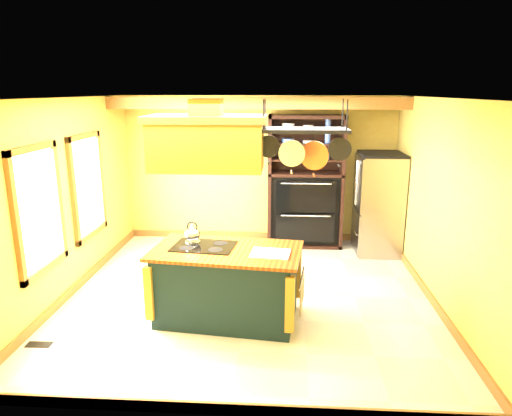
# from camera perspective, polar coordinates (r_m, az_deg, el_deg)

# --- Properties ---
(floor) EXTENTS (5.00, 5.00, 0.00)m
(floor) POSITION_cam_1_polar(r_m,az_deg,el_deg) (6.57, -0.85, -10.66)
(floor) COLOR beige
(floor) RESTS_ON ground
(ceiling) EXTENTS (5.00, 5.00, 0.00)m
(ceiling) POSITION_cam_1_polar(r_m,az_deg,el_deg) (5.94, -0.95, 13.62)
(ceiling) COLOR white
(ceiling) RESTS_ON wall_back
(wall_back) EXTENTS (5.00, 0.02, 2.70)m
(wall_back) POSITION_cam_1_polar(r_m,az_deg,el_deg) (8.56, 0.42, 4.83)
(wall_back) COLOR gold
(wall_back) RESTS_ON floor
(wall_front) EXTENTS (5.00, 0.02, 2.70)m
(wall_front) POSITION_cam_1_polar(r_m,az_deg,el_deg) (3.74, -3.93, -8.22)
(wall_front) COLOR gold
(wall_front) RESTS_ON floor
(wall_left) EXTENTS (0.02, 5.00, 2.70)m
(wall_left) POSITION_cam_1_polar(r_m,az_deg,el_deg) (6.78, -22.46, 1.11)
(wall_left) COLOR gold
(wall_left) RESTS_ON floor
(wall_right) EXTENTS (0.02, 5.00, 2.70)m
(wall_right) POSITION_cam_1_polar(r_m,az_deg,el_deg) (6.42, 21.93, 0.47)
(wall_right) COLOR gold
(wall_right) RESTS_ON floor
(ceiling_beam) EXTENTS (5.00, 0.15, 0.20)m
(ceiling_beam) POSITION_cam_1_polar(r_m,az_deg,el_deg) (7.64, 0.09, 13.01)
(ceiling_beam) COLOR #905E2C
(ceiling_beam) RESTS_ON ceiling
(window_near) EXTENTS (0.06, 1.06, 1.56)m
(window_near) POSITION_cam_1_polar(r_m,az_deg,el_deg) (6.07, -25.45, -0.20)
(window_near) COLOR #905E2C
(window_near) RESTS_ON wall_left
(window_far) EXTENTS (0.06, 1.06, 1.56)m
(window_far) POSITION_cam_1_polar(r_m,az_deg,el_deg) (7.29, -20.24, 2.60)
(window_far) COLOR #905E2C
(window_far) RESTS_ON wall_left
(kitchen_island) EXTENTS (1.90, 1.20, 1.11)m
(kitchen_island) POSITION_cam_1_polar(r_m,az_deg,el_deg) (5.74, -3.66, -9.41)
(kitchen_island) COLOR black
(kitchen_island) RESTS_ON floor
(range_hood) EXTENTS (1.35, 0.76, 0.80)m
(range_hood) POSITION_cam_1_polar(r_m,az_deg,el_deg) (5.30, -6.12, 8.39)
(range_hood) COLOR #A46929
(range_hood) RESTS_ON ceiling
(pot_rack) EXTENTS (1.05, 0.50, 0.81)m
(pot_rack) POSITION_cam_1_polar(r_m,az_deg,el_deg) (5.23, 6.02, 8.67)
(pot_rack) COLOR black
(pot_rack) RESTS_ON ceiling
(refrigerator) EXTENTS (0.75, 0.88, 1.72)m
(refrigerator) POSITION_cam_1_polar(r_m,az_deg,el_deg) (8.23, 14.99, 0.27)
(refrigerator) COLOR gray
(refrigerator) RESTS_ON floor
(hutch) EXTENTS (1.34, 0.61, 2.38)m
(hutch) POSITION_cam_1_polar(r_m,az_deg,el_deg) (8.39, 6.14, 1.48)
(hutch) COLOR black
(hutch) RESTS_ON floor
(floor_register) EXTENTS (0.28, 0.13, 0.01)m
(floor_register) POSITION_cam_1_polar(r_m,az_deg,el_deg) (5.92, -25.48, -15.15)
(floor_register) COLOR black
(floor_register) RESTS_ON floor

